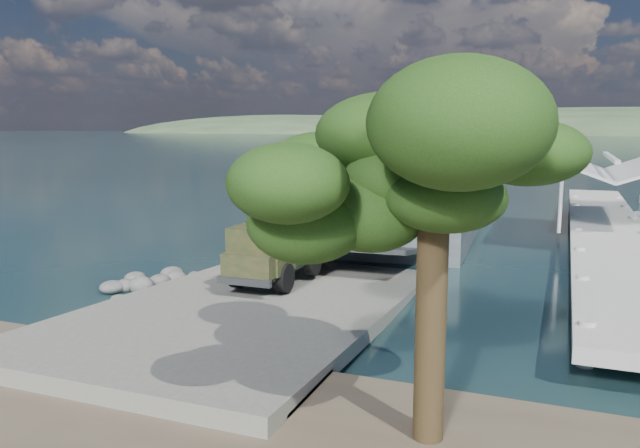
% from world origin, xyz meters
% --- Properties ---
extents(ground, '(1400.00, 1400.00, 0.00)m').
position_xyz_m(ground, '(0.00, 0.00, 0.00)').
color(ground, '#18353B').
rests_on(ground, ground).
extents(boat_ramp, '(10.00, 18.00, 0.50)m').
position_xyz_m(boat_ramp, '(0.00, -1.00, 0.25)').
color(boat_ramp, slate).
rests_on(boat_ramp, ground).
extents(shoreline_rocks, '(3.20, 5.60, 0.90)m').
position_xyz_m(shoreline_rocks, '(-6.20, 0.50, 0.00)').
color(shoreline_rocks, '#4D4D4B').
rests_on(shoreline_rocks, ground).
extents(distant_headlands, '(1000.00, 240.00, 48.00)m').
position_xyz_m(distant_headlands, '(50.00, 560.00, 0.00)').
color(distant_headlands, '#384A2E').
rests_on(distant_headlands, ground).
extents(pier, '(6.40, 44.00, 6.10)m').
position_xyz_m(pier, '(13.00, 18.77, 1.60)').
color(pier, beige).
rests_on(pier, ground).
extents(landing_craft, '(10.90, 36.39, 10.69)m').
position_xyz_m(landing_craft, '(0.52, 24.42, 0.87)').
color(landing_craft, '#40474B').
rests_on(landing_craft, ground).
extents(military_truck, '(2.53, 7.47, 3.44)m').
position_xyz_m(military_truck, '(-0.55, 3.22, 2.21)').
color(military_truck, black).
rests_on(military_truck, boat_ramp).
extents(soldier, '(0.69, 0.68, 1.60)m').
position_xyz_m(soldier, '(-1.20, -0.04, 1.30)').
color(soldier, '#20301B').
rests_on(soldier, boat_ramp).
extents(overhang_tree, '(8.16, 7.51, 7.41)m').
position_xyz_m(overhang_tree, '(7.59, -8.17, 5.94)').
color(overhang_tree, '#352415').
rests_on(overhang_tree, ground).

